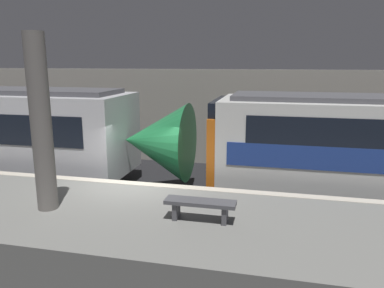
{
  "coord_description": "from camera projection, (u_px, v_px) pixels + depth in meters",
  "views": [
    {
      "loc": [
        3.8,
        -9.38,
        4.43
      ],
      "look_at": [
        1.43,
        0.89,
        2.08
      ],
      "focal_mm": 35.0,
      "sensor_mm": 36.0,
      "label": 1
    }
  ],
  "objects": [
    {
      "name": "support_pillar_near",
      "position": [
        41.0,
        124.0,
        8.17
      ],
      "size": [
        0.45,
        0.45,
        3.92
      ],
      "color": "slate",
      "rests_on": "platform"
    },
    {
      "name": "station_rear_barrier",
      "position": [
        188.0,
        117.0,
        16.32
      ],
      "size": [
        50.0,
        0.15,
        4.08
      ],
      "color": "#9E998E",
      "rests_on": "ground"
    },
    {
      "name": "platform",
      "position": [
        104.0,
        231.0,
        8.7
      ],
      "size": [
        40.0,
        3.99,
        1.13
      ],
      "color": "slate",
      "rests_on": "ground"
    },
    {
      "name": "platform_bench",
      "position": [
        200.0,
        205.0,
        7.85
      ],
      "size": [
        1.5,
        0.4,
        0.45
      ],
      "color": "#4C4C51",
      "rests_on": "platform"
    },
    {
      "name": "ground_plane",
      "position": [
        137.0,
        219.0,
        10.72
      ],
      "size": [
        120.0,
        120.0,
        0.0
      ],
      "primitive_type": "plane",
      "color": "black"
    }
  ]
}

